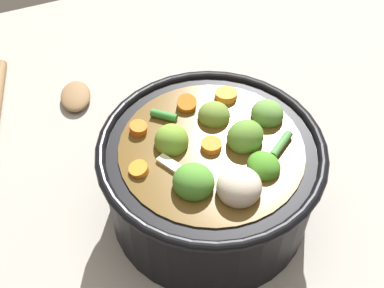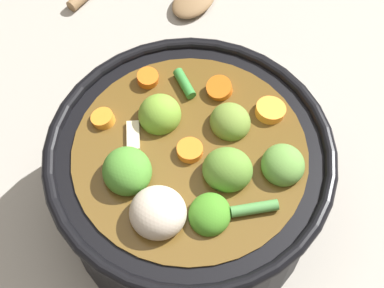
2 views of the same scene
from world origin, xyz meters
The scene contains 3 objects.
ground_plane centered at (0.00, 0.00, 0.00)m, with size 1.10×1.10×0.00m, color #9E998E.
cooking_pot centered at (0.00, 0.00, 0.06)m, with size 0.26×0.26×0.14m.
wooden_spoon centered at (-0.16, 0.28, 0.01)m, with size 0.18×0.20×0.02m.
Camera 1 is at (-0.16, -0.31, 0.52)m, focal length 45.21 mm.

